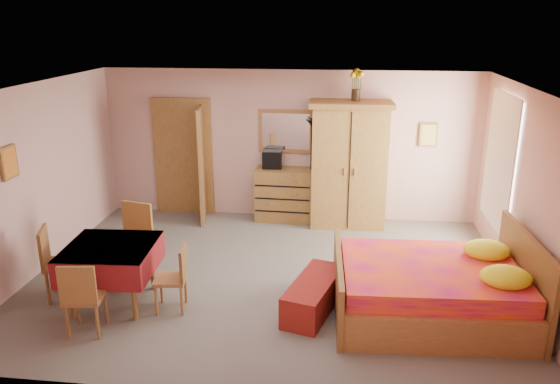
# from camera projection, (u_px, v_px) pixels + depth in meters

# --- Properties ---
(floor) EXTENTS (6.50, 6.50, 0.00)m
(floor) POSITION_uv_depth(u_px,v_px,m) (270.00, 277.00, 7.56)
(floor) COLOR slate
(floor) RESTS_ON ground
(ceiling) EXTENTS (6.50, 6.50, 0.00)m
(ceiling) POSITION_uv_depth(u_px,v_px,m) (269.00, 88.00, 6.76)
(ceiling) COLOR brown
(ceiling) RESTS_ON wall_back
(wall_back) EXTENTS (6.50, 0.10, 2.60)m
(wall_back) POSITION_uv_depth(u_px,v_px,m) (289.00, 145.00, 9.52)
(wall_back) COLOR #C79890
(wall_back) RESTS_ON floor
(wall_front) EXTENTS (6.50, 0.10, 2.60)m
(wall_front) POSITION_uv_depth(u_px,v_px,m) (231.00, 272.00, 4.79)
(wall_front) COLOR #C79890
(wall_front) RESTS_ON floor
(wall_left) EXTENTS (0.10, 5.00, 2.60)m
(wall_left) POSITION_uv_depth(u_px,v_px,m) (37.00, 179.00, 7.52)
(wall_left) COLOR #C79890
(wall_left) RESTS_ON floor
(wall_right) EXTENTS (0.10, 5.00, 2.60)m
(wall_right) POSITION_uv_depth(u_px,v_px,m) (528.00, 197.00, 6.79)
(wall_right) COLOR #C79890
(wall_right) RESTS_ON floor
(doorway) EXTENTS (1.06, 0.12, 2.15)m
(doorway) POSITION_uv_depth(u_px,v_px,m) (184.00, 158.00, 9.79)
(doorway) COLOR #9E6B35
(doorway) RESTS_ON floor
(window) EXTENTS (0.08, 1.40, 1.95)m
(window) POSITION_uv_depth(u_px,v_px,m) (501.00, 161.00, 7.88)
(window) COLOR white
(window) RESTS_ON wall_right
(picture_left) EXTENTS (0.04, 0.32, 0.42)m
(picture_left) POSITION_uv_depth(u_px,v_px,m) (9.00, 162.00, 6.83)
(picture_left) COLOR orange
(picture_left) RESTS_ON wall_left
(picture_back) EXTENTS (0.30, 0.04, 0.40)m
(picture_back) POSITION_uv_depth(u_px,v_px,m) (428.00, 135.00, 9.15)
(picture_back) COLOR #D8BF59
(picture_back) RESTS_ON wall_back
(chest_of_drawers) EXTENTS (1.00, 0.53, 0.93)m
(chest_of_drawers) POSITION_uv_depth(u_px,v_px,m) (284.00, 194.00, 9.57)
(chest_of_drawers) COLOR olive
(chest_of_drawers) RESTS_ON floor
(wall_mirror) EXTENTS (0.96, 0.07, 0.76)m
(wall_mirror) POSITION_uv_depth(u_px,v_px,m) (286.00, 131.00, 9.44)
(wall_mirror) COLOR silver
(wall_mirror) RESTS_ON wall_back
(stereo) EXTENTS (0.34, 0.26, 0.31)m
(stereo) POSITION_uv_depth(u_px,v_px,m) (272.00, 159.00, 9.45)
(stereo) COLOR black
(stereo) RESTS_ON chest_of_drawers
(floor_lamp) EXTENTS (0.30, 0.30, 1.80)m
(floor_lamp) POSITION_uv_depth(u_px,v_px,m) (311.00, 171.00, 9.43)
(floor_lamp) COLOR black
(floor_lamp) RESTS_ON floor
(wardrobe) EXTENTS (1.39, 0.76, 2.13)m
(wardrobe) POSITION_uv_depth(u_px,v_px,m) (349.00, 165.00, 9.16)
(wardrobe) COLOR #AB7D3A
(wardrobe) RESTS_ON floor
(sunflower_vase) EXTENTS (0.21, 0.21, 0.52)m
(sunflower_vase) POSITION_uv_depth(u_px,v_px,m) (356.00, 85.00, 8.81)
(sunflower_vase) COLOR yellow
(sunflower_vase) RESTS_ON wardrobe
(bed) EXTENTS (2.36, 1.90, 1.05)m
(bed) POSITION_uv_depth(u_px,v_px,m) (430.00, 275.00, 6.46)
(bed) COLOR #C11258
(bed) RESTS_ON floor
(bench) EXTENTS (0.74, 1.26, 0.40)m
(bench) POSITION_uv_depth(u_px,v_px,m) (314.00, 295.00, 6.66)
(bench) COLOR maroon
(bench) RESTS_ON floor
(dining_table) EXTENTS (1.12, 1.12, 0.78)m
(dining_table) POSITION_uv_depth(u_px,v_px,m) (113.00, 275.00, 6.77)
(dining_table) COLOR maroon
(dining_table) RESTS_ON floor
(chair_south) EXTENTS (0.46, 0.46, 0.90)m
(chair_south) POSITION_uv_depth(u_px,v_px,m) (85.00, 296.00, 6.13)
(chair_south) COLOR #986133
(chair_south) RESTS_ON floor
(chair_north) EXTENTS (0.56, 0.56, 1.02)m
(chair_north) POSITION_uv_depth(u_px,v_px,m) (130.00, 242.00, 7.43)
(chair_north) COLOR #AE6D3B
(chair_north) RESTS_ON floor
(chair_west) EXTENTS (0.55, 0.55, 0.95)m
(chair_west) POSITION_uv_depth(u_px,v_px,m) (63.00, 263.00, 6.89)
(chair_west) COLOR #915B31
(chair_west) RESTS_ON floor
(chair_east) EXTENTS (0.42, 0.42, 0.83)m
(chair_east) POSITION_uv_depth(u_px,v_px,m) (170.00, 278.00, 6.62)
(chair_east) COLOR #AE713A
(chair_east) RESTS_ON floor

